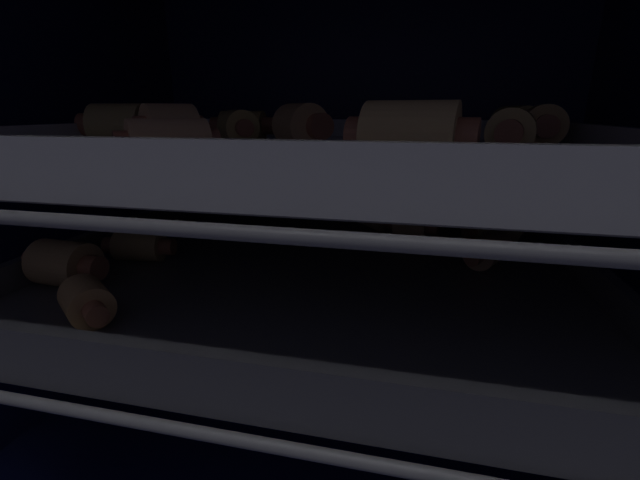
{
  "coord_description": "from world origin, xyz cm",
  "views": [
    {
      "loc": [
        7.18,
        -31.0,
        26.3
      ],
      "look_at": [
        0.0,
        0.17,
        16.41
      ],
      "focal_mm": 23.65,
      "sensor_mm": 36.0,
      "label": 1
    }
  ],
  "objects_px": {
    "pig_in_blanket_lower_6": "(87,301)",
    "pig_in_blanket_upper_0": "(543,126)",
    "pig_in_blanket_upper_6": "(410,137)",
    "pig_in_blanket_upper_8": "(170,130)",
    "pig_in_blanket_upper_3": "(515,124)",
    "pig_in_blanket_upper_7": "(120,125)",
    "oven_rack_upper": "(319,164)",
    "pig_in_blanket_upper_4": "(169,143)",
    "oven_rack_lower": "(320,280)",
    "baking_tray_lower": "(320,268)",
    "pig_in_blanket_lower_2": "(65,264)",
    "pig_in_blanket_upper_1": "(243,125)",
    "pig_in_blanket_upper_5": "(238,127)",
    "baking_tray_upper": "(319,152)",
    "pig_in_blanket_lower_0": "(140,246)",
    "pig_in_blanket_lower_1": "(411,225)",
    "pig_in_blanket_upper_2": "(512,131)",
    "pig_in_blanket_lower_5": "(372,215)",
    "pig_in_blanket_upper_9": "(300,126)",
    "pig_in_blanket_lower_3": "(493,228)",
    "pig_in_blanket_lower_4": "(488,250)"
  },
  "relations": [
    {
      "from": "pig_in_blanket_lower_0",
      "to": "baking_tray_upper",
      "type": "xyz_separation_m",
      "value": [
        0.14,
        0.03,
        0.08
      ]
    },
    {
      "from": "pig_in_blanket_lower_6",
      "to": "pig_in_blanket_upper_4",
      "type": "xyz_separation_m",
      "value": [
        0.06,
        0.01,
        0.09
      ]
    },
    {
      "from": "pig_in_blanket_lower_2",
      "to": "pig_in_blanket_upper_7",
      "type": "distance_m",
      "value": 0.12
    },
    {
      "from": "pig_in_blanket_lower_3",
      "to": "pig_in_blanket_upper_1",
      "type": "height_order",
      "value": "pig_in_blanket_upper_1"
    },
    {
      "from": "pig_in_blanket_lower_6",
      "to": "pig_in_blanket_upper_6",
      "type": "xyz_separation_m",
      "value": [
        0.18,
        0.01,
        0.09
      ]
    },
    {
      "from": "oven_rack_lower",
      "to": "baking_tray_lower",
      "type": "relative_size",
      "value": 1.16
    },
    {
      "from": "pig_in_blanket_upper_3",
      "to": "pig_in_blanket_upper_7",
      "type": "relative_size",
      "value": 0.83
    },
    {
      "from": "baking_tray_upper",
      "to": "pig_in_blanket_upper_0",
      "type": "distance_m",
      "value": 0.18
    },
    {
      "from": "oven_rack_upper",
      "to": "pig_in_blanket_upper_5",
      "type": "bearing_deg",
      "value": 157.62
    },
    {
      "from": "pig_in_blanket_lower_5",
      "to": "pig_in_blanket_upper_5",
      "type": "bearing_deg",
      "value": -140.64
    },
    {
      "from": "pig_in_blanket_lower_2",
      "to": "pig_in_blanket_upper_1",
      "type": "xyz_separation_m",
      "value": [
        0.07,
        0.17,
        0.09
      ]
    },
    {
      "from": "oven_rack_upper",
      "to": "baking_tray_upper",
      "type": "relative_size",
      "value": 1.16
    },
    {
      "from": "oven_rack_lower",
      "to": "pig_in_blanket_upper_5",
      "type": "relative_size",
      "value": 9.39
    },
    {
      "from": "pig_in_blanket_lower_5",
      "to": "pig_in_blanket_upper_9",
      "type": "distance_m",
      "value": 0.15
    },
    {
      "from": "pig_in_blanket_upper_5",
      "to": "pig_in_blanket_lower_3",
      "type": "bearing_deg",
      "value": 13.37
    },
    {
      "from": "pig_in_blanket_upper_0",
      "to": "pig_in_blanket_upper_1",
      "type": "xyz_separation_m",
      "value": [
        -0.26,
        0.02,
        -0.0
      ]
    },
    {
      "from": "pig_in_blanket_lower_0",
      "to": "pig_in_blanket_upper_4",
      "type": "height_order",
      "value": "pig_in_blanket_upper_4"
    },
    {
      "from": "baking_tray_lower",
      "to": "pig_in_blanket_upper_0",
      "type": "relative_size",
      "value": 7.84
    },
    {
      "from": "pig_in_blanket_upper_8",
      "to": "pig_in_blanket_upper_2",
      "type": "bearing_deg",
      "value": 16.08
    },
    {
      "from": "pig_in_blanket_lower_0",
      "to": "pig_in_blanket_upper_0",
      "type": "bearing_deg",
      "value": 15.98
    },
    {
      "from": "pig_in_blanket_lower_1",
      "to": "pig_in_blanket_upper_7",
      "type": "xyz_separation_m",
      "value": [
        -0.23,
        -0.09,
        0.09
      ]
    },
    {
      "from": "pig_in_blanket_lower_1",
      "to": "pig_in_blanket_upper_3",
      "type": "height_order",
      "value": "pig_in_blanket_upper_3"
    },
    {
      "from": "pig_in_blanket_lower_2",
      "to": "pig_in_blanket_lower_3",
      "type": "height_order",
      "value": "same"
    },
    {
      "from": "pig_in_blanket_lower_6",
      "to": "pig_in_blanket_upper_2",
      "type": "height_order",
      "value": "pig_in_blanket_upper_2"
    },
    {
      "from": "pig_in_blanket_lower_1",
      "to": "pig_in_blanket_upper_7",
      "type": "distance_m",
      "value": 0.27
    },
    {
      "from": "pig_in_blanket_upper_1",
      "to": "pig_in_blanket_upper_2",
      "type": "relative_size",
      "value": 1.03
    },
    {
      "from": "pig_in_blanket_upper_8",
      "to": "pig_in_blanket_upper_6",
      "type": "bearing_deg",
      "value": -16.0
    },
    {
      "from": "pig_in_blanket_lower_1",
      "to": "pig_in_blanket_upper_8",
      "type": "xyz_separation_m",
      "value": [
        -0.15,
        -0.16,
        0.09
      ]
    },
    {
      "from": "pig_in_blanket_lower_2",
      "to": "pig_in_blanket_lower_6",
      "type": "xyz_separation_m",
      "value": [
        0.05,
        -0.04,
        -0.0
      ]
    },
    {
      "from": "pig_in_blanket_upper_8",
      "to": "oven_rack_upper",
      "type": "bearing_deg",
      "value": 40.68
    },
    {
      "from": "pig_in_blanket_upper_9",
      "to": "pig_in_blanket_upper_4",
      "type": "bearing_deg",
      "value": -104.93
    },
    {
      "from": "pig_in_blanket_lower_2",
      "to": "pig_in_blanket_upper_0",
      "type": "bearing_deg",
      "value": 24.05
    },
    {
      "from": "pig_in_blanket_lower_0",
      "to": "pig_in_blanket_upper_5",
      "type": "relative_size",
      "value": 1.2
    },
    {
      "from": "pig_in_blanket_lower_0",
      "to": "pig_in_blanket_upper_4",
      "type": "bearing_deg",
      "value": -43.95
    },
    {
      "from": "pig_in_blanket_lower_4",
      "to": "pig_in_blanket_lower_5",
      "type": "xyz_separation_m",
      "value": [
        -0.1,
        0.09,
        0.0
      ]
    },
    {
      "from": "pig_in_blanket_lower_2",
      "to": "pig_in_blanket_lower_4",
      "type": "xyz_separation_m",
      "value": [
        0.29,
        0.11,
        -0.0
      ]
    },
    {
      "from": "pig_in_blanket_upper_2",
      "to": "pig_in_blanket_upper_5",
      "type": "xyz_separation_m",
      "value": [
        -0.21,
        0.04,
        -0.0
      ]
    },
    {
      "from": "baking_tray_lower",
      "to": "pig_in_blanket_lower_6",
      "type": "xyz_separation_m",
      "value": [
        -0.11,
        -0.12,
        0.02
      ]
    },
    {
      "from": "pig_in_blanket_lower_0",
      "to": "baking_tray_upper",
      "type": "distance_m",
      "value": 0.17
    },
    {
      "from": "pig_in_blanket_upper_2",
      "to": "pig_in_blanket_upper_8",
      "type": "distance_m",
      "value": 0.22
    },
    {
      "from": "pig_in_blanket_lower_1",
      "to": "pig_in_blanket_upper_2",
      "type": "relative_size",
      "value": 0.86
    },
    {
      "from": "pig_in_blanket_upper_4",
      "to": "pig_in_blanket_upper_8",
      "type": "distance_m",
      "value": 0.06
    },
    {
      "from": "oven_rack_upper",
      "to": "pig_in_blanket_upper_4",
      "type": "relative_size",
      "value": 10.11
    },
    {
      "from": "pig_in_blanket_lower_6",
      "to": "pig_in_blanket_upper_1",
      "type": "xyz_separation_m",
      "value": [
        0.01,
        0.21,
        0.09
      ]
    },
    {
      "from": "baking_tray_upper",
      "to": "pig_in_blanket_upper_3",
      "type": "height_order",
      "value": "pig_in_blanket_upper_3"
    },
    {
      "from": "pig_in_blanket_lower_6",
      "to": "pig_in_blanket_upper_2",
      "type": "relative_size",
      "value": 0.78
    },
    {
      "from": "pig_in_blanket_upper_2",
      "to": "pig_in_blanket_lower_2",
      "type": "bearing_deg",
      "value": -165.58
    },
    {
      "from": "pig_in_blanket_lower_6",
      "to": "pig_in_blanket_upper_0",
      "type": "height_order",
      "value": "pig_in_blanket_upper_0"
    },
    {
      "from": "pig_in_blanket_upper_0",
      "to": "pig_in_blanket_upper_8",
      "type": "relative_size",
      "value": 1.17
    },
    {
      "from": "pig_in_blanket_lower_3",
      "to": "pig_in_blanket_upper_4",
      "type": "xyz_separation_m",
      "value": [
        -0.19,
        -0.2,
        0.09
      ]
    }
  ]
}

